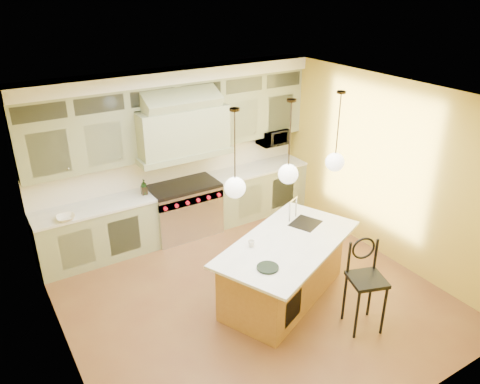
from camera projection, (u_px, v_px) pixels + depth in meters
floor at (250, 295)px, 6.82m from camera, size 5.00×5.00×0.00m
ceiling at (252, 99)px, 5.59m from camera, size 5.00×5.00×0.00m
wall_back at (173, 152)px, 8.13m from camera, size 5.00×0.00×5.00m
wall_front at (400, 311)px, 4.28m from camera, size 5.00×0.00×5.00m
wall_left at (56, 262)px, 5.01m from camera, size 0.00×5.00×5.00m
wall_right at (383, 169)px, 7.40m from camera, size 0.00×5.00×5.00m
back_cabinetry at (179, 157)px, 7.93m from camera, size 5.00×0.77×2.90m
range at (184, 209)px, 8.26m from camera, size 1.20×0.74×0.96m
kitchen_island at (284, 268)px, 6.62m from camera, size 2.51×1.98×1.35m
counter_stool at (366, 280)px, 5.96m from camera, size 0.56×0.56×1.25m
microwave at (273, 137)px, 8.87m from camera, size 0.54×0.37×0.30m
oil_bottle_a at (144, 187)px, 7.69m from camera, size 0.11×0.11×0.27m
oil_bottle_b at (144, 188)px, 7.70m from camera, size 0.11×0.11×0.22m
fruit_bowl at (66, 218)px, 6.92m from camera, size 0.30×0.30×0.07m
cup at (251, 244)px, 6.28m from camera, size 0.11×0.11×0.09m
pendant_left at (235, 185)px, 5.61m from camera, size 0.26×0.26×1.11m
pendant_center at (288, 172)px, 5.99m from camera, size 0.26×0.26×1.11m
pendant_right at (335, 160)px, 6.37m from camera, size 0.26×0.26×1.11m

